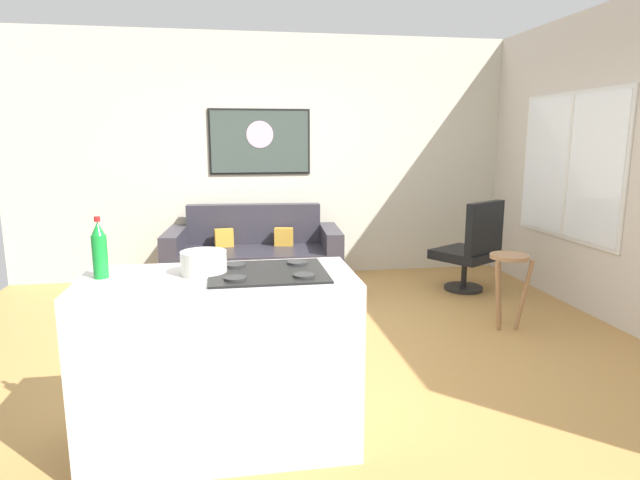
# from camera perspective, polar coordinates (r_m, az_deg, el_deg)

# --- Properties ---
(ground) EXTENTS (6.40, 6.40, 0.04)m
(ground) POSITION_cam_1_polar(r_m,az_deg,el_deg) (4.26, 0.54, -11.89)
(ground) COLOR #B68647
(back_wall) EXTENTS (6.40, 0.05, 2.80)m
(back_wall) POSITION_cam_1_polar(r_m,az_deg,el_deg) (6.34, -3.30, 8.79)
(back_wall) COLOR beige
(back_wall) RESTS_ON ground
(right_wall) EXTENTS (0.05, 6.40, 2.80)m
(right_wall) POSITION_cam_1_polar(r_m,az_deg,el_deg) (5.33, 29.19, 7.05)
(right_wall) COLOR beige
(right_wall) RESTS_ON ground
(couch) EXTENTS (1.91, 0.98, 0.89)m
(couch) POSITION_cam_1_polar(r_m,az_deg,el_deg) (5.87, -7.06, -2.24)
(couch) COLOR #2E2C35
(couch) RESTS_ON ground
(coffee_table) EXTENTS (0.90, 0.62, 0.40)m
(coffee_table) POSITION_cam_1_polar(r_m,az_deg,el_deg) (4.80, -6.85, -4.47)
(coffee_table) COLOR silver
(coffee_table) RESTS_ON ground
(armchair) EXTENTS (0.79, 0.79, 0.99)m
(armchair) POSITION_cam_1_polar(r_m,az_deg,el_deg) (5.88, 16.03, -0.86)
(armchair) COLOR black
(armchair) RESTS_ON ground
(bar_stool) EXTENTS (0.37, 0.37, 0.65)m
(bar_stool) POSITION_cam_1_polar(r_m,az_deg,el_deg) (4.83, 19.58, -3.17)
(bar_stool) COLOR #A17650
(bar_stool) RESTS_ON ground
(kitchen_counter) EXTENTS (1.39, 0.64, 0.96)m
(kitchen_counter) POSITION_cam_1_polar(r_m,az_deg,el_deg) (2.93, -10.43, -12.64)
(kitchen_counter) COLOR silver
(kitchen_counter) RESTS_ON ground
(soda_bottle) EXTENTS (0.07, 0.07, 0.31)m
(soda_bottle) POSITION_cam_1_polar(r_m,az_deg,el_deg) (2.86, -22.59, -1.05)
(soda_bottle) COLOR #199332
(soda_bottle) RESTS_ON kitchen_counter
(mixing_bowl) EXTENTS (0.24, 0.24, 0.12)m
(mixing_bowl) POSITION_cam_1_polar(r_m,az_deg,el_deg) (2.80, -12.37, -2.42)
(mixing_bowl) COLOR silver
(mixing_bowl) RESTS_ON kitchen_counter
(wall_painting) EXTENTS (1.17, 0.03, 0.75)m
(wall_painting) POSITION_cam_1_polar(r_m,az_deg,el_deg) (6.26, -6.47, 10.44)
(wall_painting) COLOR black
(window) EXTENTS (0.03, 1.60, 1.44)m
(window) POSITION_cam_1_polar(r_m,az_deg,el_deg) (5.79, 25.15, 7.16)
(window) COLOR silver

